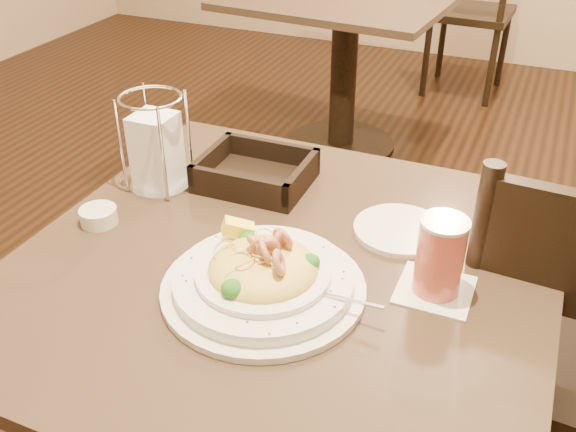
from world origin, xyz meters
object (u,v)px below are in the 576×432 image
at_px(side_plate, 400,230).
at_px(napkin_caddy, 156,149).
at_px(butter_ramekin, 99,216).
at_px(dining_chair_near, 564,351).
at_px(background_table, 345,45).
at_px(drink_glass, 440,257).
at_px(main_table, 284,359).
at_px(dining_chair_far, 471,6).
at_px(bread_basket, 256,174).
at_px(pasta_bowl, 263,276).

bearing_deg(side_plate, napkin_caddy, -177.19).
bearing_deg(butter_ramekin, side_plate, 19.86).
xyz_separation_m(dining_chair_near, butter_ramekin, (-0.86, -0.27, 0.26)).
xyz_separation_m(napkin_caddy, butter_ramekin, (-0.03, -0.17, -0.07)).
xyz_separation_m(background_table, drink_glass, (0.78, -1.87, 0.30)).
bearing_deg(butter_ramekin, dining_chair_near, 17.27).
relative_size(main_table, dining_chair_far, 0.97).
height_order(napkin_caddy, side_plate, napkin_caddy).
xyz_separation_m(drink_glass, bread_basket, (-0.42, 0.21, -0.05)).
xyz_separation_m(background_table, pasta_bowl, (0.53, -1.98, 0.26)).
distance_m(dining_chair_near, napkin_caddy, 0.90).
distance_m(background_table, dining_chair_near, 1.94).
distance_m(drink_glass, bread_basket, 0.47).
bearing_deg(drink_glass, dining_chair_far, 97.69).
distance_m(dining_chair_near, butter_ramekin, 0.94).
bearing_deg(main_table, background_table, 105.41).
bearing_deg(pasta_bowl, side_plate, 57.98).
height_order(pasta_bowl, butter_ramekin, pasta_bowl).
relative_size(main_table, napkin_caddy, 4.53).
bearing_deg(dining_chair_near, drink_glass, 46.49).
distance_m(dining_chair_near, bread_basket, 0.71).
xyz_separation_m(main_table, background_table, (-0.52, 1.89, 0.00)).
bearing_deg(dining_chair_far, bread_basket, 91.62).
xyz_separation_m(background_table, napkin_caddy, (0.18, -1.75, 0.32)).
xyz_separation_m(background_table, bread_basket, (0.36, -1.67, 0.25)).
height_order(main_table, background_table, same).
relative_size(bread_basket, side_plate, 1.30).
xyz_separation_m(pasta_bowl, butter_ramekin, (-0.37, 0.06, -0.02)).
relative_size(main_table, butter_ramekin, 12.97).
height_order(background_table, napkin_caddy, napkin_caddy).
bearing_deg(dining_chair_near, background_table, -54.86).
distance_m(main_table, background_table, 1.96).
bearing_deg(main_table, butter_ramekin, -176.13).
xyz_separation_m(main_table, bread_basket, (-0.16, 0.23, 0.25)).
bearing_deg(pasta_bowl, dining_chair_far, 92.47).
bearing_deg(napkin_caddy, drink_glass, -11.30).
bearing_deg(dining_chair_far, background_table, 69.63).
relative_size(background_table, bread_basket, 4.40).
bearing_deg(bread_basket, background_table, 102.22).
xyz_separation_m(main_table, dining_chair_far, (-0.12, 2.84, -0.01)).
xyz_separation_m(drink_glass, napkin_caddy, (-0.60, 0.12, 0.02)).
height_order(drink_glass, butter_ramekin, drink_glass).
bearing_deg(dining_chair_far, dining_chair_near, 105.81).
relative_size(dining_chair_far, pasta_bowl, 2.54).
height_order(dining_chair_near, pasta_bowl, dining_chair_near).
bearing_deg(dining_chair_far, drink_glass, 100.14).
height_order(dining_chair_near, bread_basket, dining_chair_near).
height_order(dining_chair_near, napkin_caddy, napkin_caddy).
height_order(background_table, bread_basket, bread_basket).
height_order(dining_chair_far, napkin_caddy, napkin_caddy).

